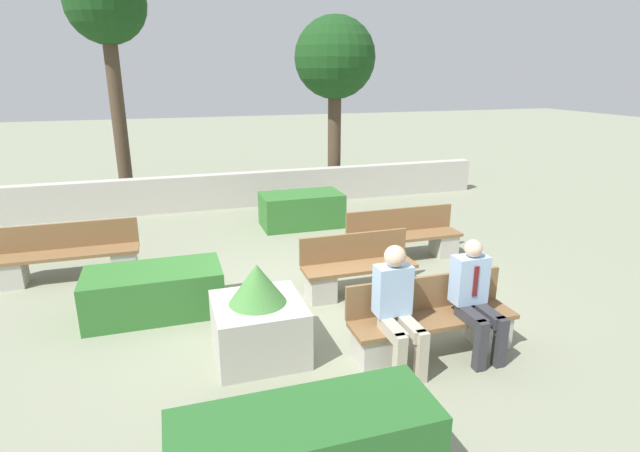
{
  "coord_description": "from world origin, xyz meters",
  "views": [
    {
      "loc": [
        -1.79,
        -6.04,
        3.03
      ],
      "look_at": [
        0.27,
        0.5,
        0.9
      ],
      "focal_mm": 28.0,
      "sensor_mm": 36.0,
      "label": 1
    }
  ],
  "objects_px": {
    "person_seated_woman": "(397,303)",
    "bench_front": "(432,325)",
    "bench_right_side": "(404,241)",
    "person_seated_man": "(475,294)",
    "tree_leftmost": "(106,11)",
    "tree_center_left": "(335,61)",
    "bench_left_side": "(359,273)",
    "planter_corner_left": "(259,319)",
    "bench_back": "(69,258)"
  },
  "relations": [
    {
      "from": "planter_corner_left",
      "to": "tree_center_left",
      "type": "distance_m",
      "value": 8.25
    },
    {
      "from": "bench_right_side",
      "to": "tree_leftmost",
      "type": "relative_size",
      "value": 0.36
    },
    {
      "from": "bench_front",
      "to": "bench_right_side",
      "type": "xyz_separation_m",
      "value": [
        1.03,
        2.73,
        0.0
      ]
    },
    {
      "from": "person_seated_woman",
      "to": "bench_front",
      "type": "bearing_deg",
      "value": 14.99
    },
    {
      "from": "person_seated_man",
      "to": "person_seated_woman",
      "type": "distance_m",
      "value": 0.93
    },
    {
      "from": "person_seated_woman",
      "to": "tree_center_left",
      "type": "height_order",
      "value": "tree_center_left"
    },
    {
      "from": "bench_front",
      "to": "tree_center_left",
      "type": "relative_size",
      "value": 0.44
    },
    {
      "from": "tree_leftmost",
      "to": "tree_center_left",
      "type": "distance_m",
      "value": 5.22
    },
    {
      "from": "person_seated_man",
      "to": "bench_back",
      "type": "bearing_deg",
      "value": 141.72
    },
    {
      "from": "bench_left_side",
      "to": "tree_center_left",
      "type": "height_order",
      "value": "tree_center_left"
    },
    {
      "from": "person_seated_woman",
      "to": "tree_center_left",
      "type": "xyz_separation_m",
      "value": [
        1.95,
        7.66,
        2.54
      ]
    },
    {
      "from": "bench_front",
      "to": "person_seated_man",
      "type": "relative_size",
      "value": 1.47
    },
    {
      "from": "bench_back",
      "to": "person_seated_man",
      "type": "bearing_deg",
      "value": -47.58
    },
    {
      "from": "bench_front",
      "to": "bench_back",
      "type": "relative_size",
      "value": 0.95
    },
    {
      "from": "bench_back",
      "to": "bench_right_side",
      "type": "bearing_deg",
      "value": -17.69
    },
    {
      "from": "bench_front",
      "to": "bench_right_side",
      "type": "distance_m",
      "value": 2.91
    },
    {
      "from": "person_seated_man",
      "to": "tree_leftmost",
      "type": "relative_size",
      "value": 0.24
    },
    {
      "from": "bench_left_side",
      "to": "person_seated_woman",
      "type": "relative_size",
      "value": 1.22
    },
    {
      "from": "bench_right_side",
      "to": "bench_back",
      "type": "height_order",
      "value": "same"
    },
    {
      "from": "planter_corner_left",
      "to": "tree_leftmost",
      "type": "height_order",
      "value": "tree_leftmost"
    },
    {
      "from": "planter_corner_left",
      "to": "bench_left_side",
      "type": "bearing_deg",
      "value": 35.71
    },
    {
      "from": "bench_back",
      "to": "person_seated_man",
      "type": "distance_m",
      "value": 5.89
    },
    {
      "from": "person_seated_man",
      "to": "planter_corner_left",
      "type": "relative_size",
      "value": 1.2
    },
    {
      "from": "person_seated_woman",
      "to": "tree_leftmost",
      "type": "height_order",
      "value": "tree_leftmost"
    },
    {
      "from": "bench_right_side",
      "to": "planter_corner_left",
      "type": "relative_size",
      "value": 1.79
    },
    {
      "from": "bench_back",
      "to": "person_seated_man",
      "type": "xyz_separation_m",
      "value": [
        4.61,
        -3.64,
        0.38
      ]
    },
    {
      "from": "tree_leftmost",
      "to": "bench_back",
      "type": "bearing_deg",
      "value": -96.78
    },
    {
      "from": "person_seated_woman",
      "to": "planter_corner_left",
      "type": "bearing_deg",
      "value": 154.55
    },
    {
      "from": "bench_right_side",
      "to": "tree_center_left",
      "type": "xyz_separation_m",
      "value": [
        0.41,
        4.79,
        2.95
      ]
    },
    {
      "from": "bench_left_side",
      "to": "bench_right_side",
      "type": "distance_m",
      "value": 1.61
    },
    {
      "from": "tree_center_left",
      "to": "bench_front",
      "type": "bearing_deg",
      "value": -100.84
    },
    {
      "from": "bench_back",
      "to": "tree_center_left",
      "type": "relative_size",
      "value": 0.47
    },
    {
      "from": "person_seated_woman",
      "to": "bench_back",
      "type": "bearing_deg",
      "value": 135.34
    },
    {
      "from": "tree_leftmost",
      "to": "planter_corner_left",
      "type": "bearing_deg",
      "value": -77.42
    },
    {
      "from": "bench_right_side",
      "to": "person_seated_man",
      "type": "xyz_separation_m",
      "value": [
        -0.6,
        -2.87,
        0.39
      ]
    },
    {
      "from": "bench_front",
      "to": "bench_back",
      "type": "bearing_deg",
      "value": 140.13
    },
    {
      "from": "bench_right_side",
      "to": "bench_front",
      "type": "bearing_deg",
      "value": -101.37
    },
    {
      "from": "planter_corner_left",
      "to": "person_seated_woman",
      "type": "bearing_deg",
      "value": -25.45
    },
    {
      "from": "bench_right_side",
      "to": "bench_left_side",
      "type": "bearing_deg",
      "value": -130.57
    },
    {
      "from": "bench_right_side",
      "to": "person_seated_man",
      "type": "relative_size",
      "value": 1.49
    },
    {
      "from": "bench_right_side",
      "to": "person_seated_woman",
      "type": "bearing_deg",
      "value": -108.94
    },
    {
      "from": "bench_front",
      "to": "person_seated_woman",
      "type": "height_order",
      "value": "person_seated_woman"
    },
    {
      "from": "bench_right_side",
      "to": "person_seated_man",
      "type": "bearing_deg",
      "value": -92.6
    },
    {
      "from": "person_seated_woman",
      "to": "tree_leftmost",
      "type": "xyz_separation_m",
      "value": [
        -3.1,
        8.5,
        3.56
      ]
    },
    {
      "from": "person_seated_man",
      "to": "bench_left_side",
      "type": "bearing_deg",
      "value": 108.84
    },
    {
      "from": "bench_back",
      "to": "planter_corner_left",
      "type": "distance_m",
      "value": 3.8
    },
    {
      "from": "bench_left_side",
      "to": "tree_leftmost",
      "type": "relative_size",
      "value": 0.3
    },
    {
      "from": "tree_leftmost",
      "to": "tree_center_left",
      "type": "height_order",
      "value": "tree_leftmost"
    },
    {
      "from": "bench_front",
      "to": "person_seated_woman",
      "type": "xyz_separation_m",
      "value": [
        -0.51,
        -0.14,
        0.41
      ]
    },
    {
      "from": "bench_front",
      "to": "bench_right_side",
      "type": "bearing_deg",
      "value": 69.34
    }
  ]
}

